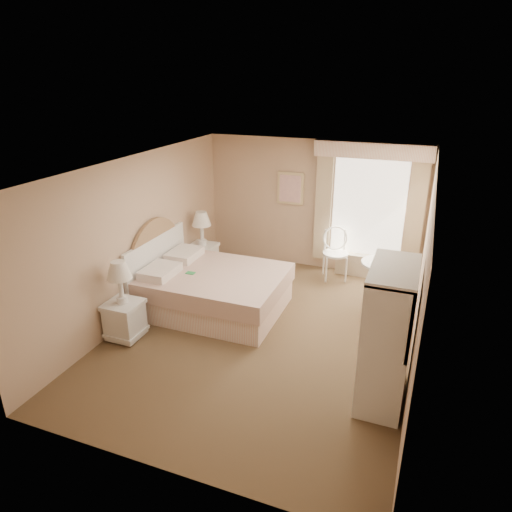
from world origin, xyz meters
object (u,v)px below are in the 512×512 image
at_px(nightstand_near, 124,310).
at_px(nightstand_far, 203,251).
at_px(bed, 208,288).
at_px(round_table, 382,276).
at_px(cafe_chair, 335,249).
at_px(armoire, 386,346).

xyz_separation_m(nightstand_near, nightstand_far, (-0.00, 2.49, 0.01)).
bearing_deg(bed, round_table, 24.41).
bearing_deg(cafe_chair, bed, -150.75).
bearing_deg(round_table, nightstand_near, -143.95).
distance_m(nightstand_near, cafe_chair, 4.01).
height_order(nightstand_near, cafe_chair, nightstand_near).
distance_m(cafe_chair, armoire, 3.46).
relative_size(nightstand_far, round_table, 1.63).
height_order(nightstand_far, cafe_chair, nightstand_far).
relative_size(nightstand_far, cafe_chair, 1.23).
bearing_deg(bed, cafe_chair, 49.70).
relative_size(bed, nightstand_near, 1.86).
bearing_deg(round_table, cafe_chair, 140.17).
bearing_deg(armoire, nightstand_near, 179.84).
bearing_deg(bed, nightstand_far, 120.19).
bearing_deg(cafe_chair, armoire, -89.21).
bearing_deg(nightstand_near, bed, 59.77).
xyz_separation_m(nightstand_far, cafe_chair, (2.40, 0.73, 0.11)).
relative_size(nightstand_near, round_table, 1.60).
relative_size(bed, nightstand_far, 1.83).
distance_m(bed, armoire, 3.20).
xyz_separation_m(round_table, cafe_chair, (-0.94, 0.79, 0.07)).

